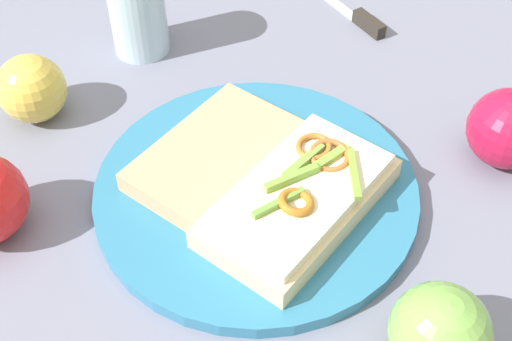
{
  "coord_description": "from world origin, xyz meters",
  "views": [
    {
      "loc": [
        0.23,
        0.34,
        0.47
      ],
      "look_at": [
        0.0,
        0.0,
        0.03
      ],
      "focal_mm": 47.95,
      "sensor_mm": 36.0,
      "label": 1
    }
  ],
  "objects_px": {
    "plate": "(256,191)",
    "apple_0": "(31,89)",
    "sandwich": "(300,198)",
    "drinking_glass": "(137,8)",
    "apple_3": "(440,333)",
    "knife": "(359,18)",
    "bread_slice_side": "(216,155)",
    "apple_4": "(508,129)"
  },
  "relations": [
    {
      "from": "plate",
      "to": "bread_slice_side",
      "type": "relative_size",
      "value": 1.85
    },
    {
      "from": "apple_4",
      "to": "knife",
      "type": "relative_size",
      "value": 0.6
    },
    {
      "from": "drinking_glass",
      "to": "sandwich",
      "type": "bearing_deg",
      "value": 89.48
    },
    {
      "from": "apple_3",
      "to": "apple_4",
      "type": "relative_size",
      "value": 0.98
    },
    {
      "from": "plate",
      "to": "apple_4",
      "type": "relative_size",
      "value": 3.86
    },
    {
      "from": "apple_0",
      "to": "apple_3",
      "type": "relative_size",
      "value": 0.93
    },
    {
      "from": "apple_3",
      "to": "drinking_glass",
      "type": "bearing_deg",
      "value": -89.98
    },
    {
      "from": "plate",
      "to": "apple_0",
      "type": "distance_m",
      "value": 0.25
    },
    {
      "from": "plate",
      "to": "sandwich",
      "type": "height_order",
      "value": "sandwich"
    },
    {
      "from": "sandwich",
      "to": "apple_0",
      "type": "xyz_separation_m",
      "value": [
        0.14,
        -0.26,
        0.0
      ]
    },
    {
      "from": "bread_slice_side",
      "to": "apple_3",
      "type": "height_order",
      "value": "apple_3"
    },
    {
      "from": "drinking_glass",
      "to": "knife",
      "type": "relative_size",
      "value": 0.83
    },
    {
      "from": "apple_3",
      "to": "apple_4",
      "type": "xyz_separation_m",
      "value": [
        -0.2,
        -0.12,
        0.0
      ]
    },
    {
      "from": "plate",
      "to": "drinking_glass",
      "type": "bearing_deg",
      "value": -94.04
    },
    {
      "from": "bread_slice_side",
      "to": "apple_0",
      "type": "bearing_deg",
      "value": -76.86
    },
    {
      "from": "apple_4",
      "to": "knife",
      "type": "xyz_separation_m",
      "value": [
        -0.03,
        -0.25,
        -0.03
      ]
    },
    {
      "from": "bread_slice_side",
      "to": "apple_0",
      "type": "xyz_separation_m",
      "value": [
        0.11,
        -0.17,
        0.01
      ]
    },
    {
      "from": "sandwich",
      "to": "knife",
      "type": "distance_m",
      "value": 0.32
    },
    {
      "from": "sandwich",
      "to": "apple_0",
      "type": "relative_size",
      "value": 2.9
    },
    {
      "from": "apple_0",
      "to": "drinking_glass",
      "type": "distance_m",
      "value": 0.15
    },
    {
      "from": "plate",
      "to": "apple_4",
      "type": "xyz_separation_m",
      "value": [
        -0.22,
        0.09,
        0.03
      ]
    },
    {
      "from": "bread_slice_side",
      "to": "drinking_glass",
      "type": "bearing_deg",
      "value": -117.67
    },
    {
      "from": "apple_0",
      "to": "apple_4",
      "type": "xyz_separation_m",
      "value": [
        -0.34,
        0.31,
        0.0
      ]
    },
    {
      "from": "apple_0",
      "to": "knife",
      "type": "height_order",
      "value": "apple_0"
    },
    {
      "from": "drinking_glass",
      "to": "knife",
      "type": "bearing_deg",
      "value": 157.78
    },
    {
      "from": "sandwich",
      "to": "apple_3",
      "type": "distance_m",
      "value": 0.16
    },
    {
      "from": "plate",
      "to": "sandwich",
      "type": "relative_size",
      "value": 1.46
    },
    {
      "from": "apple_3",
      "to": "apple_4",
      "type": "bearing_deg",
      "value": -149.69
    },
    {
      "from": "bread_slice_side",
      "to": "sandwich",
      "type": "bearing_deg",
      "value": 89.72
    },
    {
      "from": "apple_0",
      "to": "apple_4",
      "type": "distance_m",
      "value": 0.46
    },
    {
      "from": "knife",
      "to": "apple_4",
      "type": "bearing_deg",
      "value": 173.53
    },
    {
      "from": "apple_4",
      "to": "drinking_glass",
      "type": "xyz_separation_m",
      "value": [
        0.2,
        -0.35,
        0.01
      ]
    },
    {
      "from": "apple_3",
      "to": "knife",
      "type": "bearing_deg",
      "value": -122.8
    },
    {
      "from": "knife",
      "to": "plate",
      "type": "bearing_deg",
      "value": 123.62
    },
    {
      "from": "plate",
      "to": "apple_3",
      "type": "xyz_separation_m",
      "value": [
        -0.02,
        0.21,
        0.03
      ]
    },
    {
      "from": "drinking_glass",
      "to": "plate",
      "type": "bearing_deg",
      "value": 85.96
    },
    {
      "from": "apple_0",
      "to": "apple_3",
      "type": "xyz_separation_m",
      "value": [
        -0.14,
        0.42,
        0.0
      ]
    },
    {
      "from": "bread_slice_side",
      "to": "drinking_glass",
      "type": "height_order",
      "value": "drinking_glass"
    },
    {
      "from": "apple_4",
      "to": "drinking_glass",
      "type": "bearing_deg",
      "value": -59.66
    },
    {
      "from": "bread_slice_side",
      "to": "apple_3",
      "type": "distance_m",
      "value": 0.25
    },
    {
      "from": "apple_3",
      "to": "sandwich",
      "type": "bearing_deg",
      "value": -88.97
    },
    {
      "from": "sandwich",
      "to": "bread_slice_side",
      "type": "distance_m",
      "value": 0.09
    }
  ]
}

